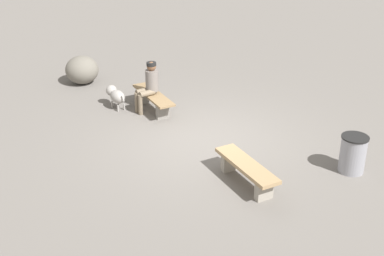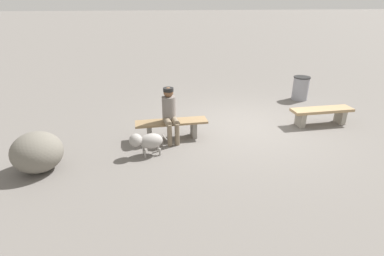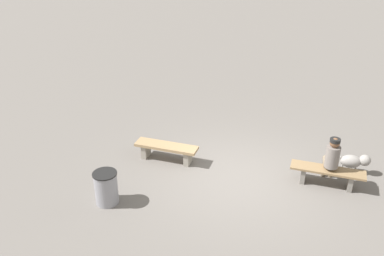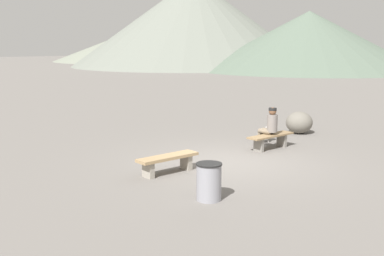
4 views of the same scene
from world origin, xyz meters
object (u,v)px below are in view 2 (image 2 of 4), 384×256
at_px(bench_left, 321,113).
at_px(seated_person, 170,111).
at_px(dog, 147,141).
at_px(boulder, 37,152).
at_px(trash_bin, 301,88).
at_px(bench_right, 172,126).

xyz_separation_m(bench_left, seated_person, (4.06, 0.21, 0.41)).
relative_size(dog, boulder, 0.85).
height_order(seated_person, boulder, seated_person).
distance_m(bench_left, trash_bin, 2.21).
bearing_deg(boulder, trash_bin, -156.21).
bearing_deg(trash_bin, dog, 29.94).
height_order(bench_left, bench_right, bench_left).
bearing_deg(dog, seated_person, -137.79).
relative_size(bench_right, dog, 2.11).
distance_m(bench_right, seated_person, 0.42).
distance_m(seated_person, dog, 0.97).
bearing_deg(bench_left, trash_bin, -105.51).
xyz_separation_m(seated_person, trash_bin, (-4.64, -2.33, -0.35)).
relative_size(bench_right, boulder, 1.80).
height_order(bench_right, dog, dog).
bearing_deg(dog, trash_bin, -157.21).
relative_size(bench_left, trash_bin, 2.13).
bearing_deg(bench_left, seated_person, 2.76).
bearing_deg(bench_right, boulder, 19.67).
xyz_separation_m(bench_right, trash_bin, (-4.60, -2.25, 0.07)).
distance_m(bench_left, seated_person, 4.09).
bearing_deg(dog, bench_left, -176.39).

